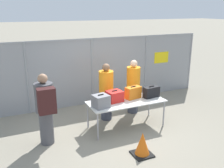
{
  "coord_description": "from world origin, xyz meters",
  "views": [
    {
      "loc": [
        -2.67,
        -5.33,
        3.04
      ],
      "look_at": [
        0.06,
        0.66,
        1.05
      ],
      "focal_mm": 40.0,
      "sensor_mm": 36.0,
      "label": 1
    }
  ],
  "objects_px": {
    "suitcase_grey": "(101,101)",
    "traveler_hooded": "(45,107)",
    "suitcase_orange": "(133,93)",
    "traffic_cone": "(142,145)",
    "suitcase_red": "(115,96)",
    "suitcase_black": "(151,92)",
    "security_worker_far": "(133,86)",
    "inspection_table": "(126,103)",
    "utility_trailer": "(118,74)",
    "security_worker_near": "(106,91)"
  },
  "relations": [
    {
      "from": "suitcase_orange",
      "to": "suitcase_red",
      "type": "bearing_deg",
      "value": -179.47
    },
    {
      "from": "security_worker_far",
      "to": "traffic_cone",
      "type": "bearing_deg",
      "value": 39.37
    },
    {
      "from": "inspection_table",
      "to": "suitcase_grey",
      "type": "relative_size",
      "value": 4.85
    },
    {
      "from": "suitcase_black",
      "to": "utility_trailer",
      "type": "height_order",
      "value": "suitcase_black"
    },
    {
      "from": "inspection_table",
      "to": "traveler_hooded",
      "type": "relative_size",
      "value": 1.19
    },
    {
      "from": "suitcase_grey",
      "to": "suitcase_orange",
      "type": "bearing_deg",
      "value": 12.66
    },
    {
      "from": "security_worker_far",
      "to": "suitcase_grey",
      "type": "bearing_deg",
      "value": 6.09
    },
    {
      "from": "security_worker_near",
      "to": "security_worker_far",
      "type": "distance_m",
      "value": 0.93
    },
    {
      "from": "security_worker_near",
      "to": "traffic_cone",
      "type": "height_order",
      "value": "security_worker_near"
    },
    {
      "from": "suitcase_grey",
      "to": "security_worker_far",
      "type": "distance_m",
      "value": 1.67
    },
    {
      "from": "suitcase_black",
      "to": "security_worker_near",
      "type": "relative_size",
      "value": 0.29
    },
    {
      "from": "security_worker_near",
      "to": "utility_trailer",
      "type": "relative_size",
      "value": 0.43
    },
    {
      "from": "suitcase_grey",
      "to": "suitcase_red",
      "type": "xyz_separation_m",
      "value": [
        0.48,
        0.23,
        -0.02
      ]
    },
    {
      "from": "suitcase_red",
      "to": "traveler_hooded",
      "type": "distance_m",
      "value": 1.79
    },
    {
      "from": "suitcase_black",
      "to": "utility_trailer",
      "type": "bearing_deg",
      "value": 77.27
    },
    {
      "from": "suitcase_grey",
      "to": "suitcase_black",
      "type": "relative_size",
      "value": 0.89
    },
    {
      "from": "inspection_table",
      "to": "suitcase_black",
      "type": "relative_size",
      "value": 4.34
    },
    {
      "from": "suitcase_orange",
      "to": "security_worker_near",
      "type": "height_order",
      "value": "security_worker_near"
    },
    {
      "from": "suitcase_red",
      "to": "security_worker_far",
      "type": "bearing_deg",
      "value": 36.09
    },
    {
      "from": "suitcase_orange",
      "to": "traffic_cone",
      "type": "bearing_deg",
      "value": -111.35
    },
    {
      "from": "suitcase_black",
      "to": "traffic_cone",
      "type": "distance_m",
      "value": 1.82
    },
    {
      "from": "suitcase_orange",
      "to": "security_worker_far",
      "type": "xyz_separation_m",
      "value": [
        0.38,
        0.67,
        -0.05
      ]
    },
    {
      "from": "inspection_table",
      "to": "utility_trailer",
      "type": "height_order",
      "value": "inspection_table"
    },
    {
      "from": "suitcase_orange",
      "to": "suitcase_black",
      "type": "bearing_deg",
      "value": -14.53
    },
    {
      "from": "suitcase_grey",
      "to": "suitcase_red",
      "type": "height_order",
      "value": "suitcase_grey"
    },
    {
      "from": "security_worker_far",
      "to": "suitcase_red",
      "type": "bearing_deg",
      "value": 9.43
    },
    {
      "from": "suitcase_red",
      "to": "suitcase_orange",
      "type": "relative_size",
      "value": 0.92
    },
    {
      "from": "inspection_table",
      "to": "suitcase_grey",
      "type": "distance_m",
      "value": 0.79
    },
    {
      "from": "suitcase_red",
      "to": "suitcase_black",
      "type": "relative_size",
      "value": 0.91
    },
    {
      "from": "suitcase_orange",
      "to": "traffic_cone",
      "type": "distance_m",
      "value": 1.7
    },
    {
      "from": "security_worker_far",
      "to": "utility_trailer",
      "type": "xyz_separation_m",
      "value": [
        1.0,
        3.14,
        -0.46
      ]
    },
    {
      "from": "suitcase_grey",
      "to": "inspection_table",
      "type": "bearing_deg",
      "value": 8.14
    },
    {
      "from": "security_worker_near",
      "to": "utility_trailer",
      "type": "xyz_separation_m",
      "value": [
        1.93,
        3.26,
        -0.47
      ]
    },
    {
      "from": "suitcase_red",
      "to": "inspection_table",
      "type": "bearing_deg",
      "value": -22.26
    },
    {
      "from": "suitcase_red",
      "to": "utility_trailer",
      "type": "xyz_separation_m",
      "value": [
        1.93,
        3.82,
        -0.5
      ]
    },
    {
      "from": "security_worker_near",
      "to": "traveler_hooded",
      "type": "bearing_deg",
      "value": 31.41
    },
    {
      "from": "suitcase_orange",
      "to": "inspection_table",
      "type": "bearing_deg",
      "value": -155.42
    },
    {
      "from": "traveler_hooded",
      "to": "security_worker_near",
      "type": "relative_size",
      "value": 1.04
    },
    {
      "from": "suitcase_grey",
      "to": "traveler_hooded",
      "type": "height_order",
      "value": "traveler_hooded"
    },
    {
      "from": "suitcase_orange",
      "to": "suitcase_black",
      "type": "distance_m",
      "value": 0.5
    },
    {
      "from": "suitcase_grey",
      "to": "suitcase_orange",
      "type": "xyz_separation_m",
      "value": [
        1.03,
        0.23,
        0.0
      ]
    },
    {
      "from": "suitcase_orange",
      "to": "security_worker_near",
      "type": "relative_size",
      "value": 0.28
    },
    {
      "from": "traffic_cone",
      "to": "security_worker_near",
      "type": "bearing_deg",
      "value": 89.36
    },
    {
      "from": "suitcase_orange",
      "to": "suitcase_black",
      "type": "relative_size",
      "value": 0.99
    },
    {
      "from": "suitcase_grey",
      "to": "security_worker_far",
      "type": "bearing_deg",
      "value": 32.74
    },
    {
      "from": "suitcase_grey",
      "to": "traveler_hooded",
      "type": "distance_m",
      "value": 1.31
    },
    {
      "from": "inspection_table",
      "to": "suitcase_orange",
      "type": "bearing_deg",
      "value": 24.58
    },
    {
      "from": "suitcase_red",
      "to": "security_worker_near",
      "type": "distance_m",
      "value": 0.56
    },
    {
      "from": "traffic_cone",
      "to": "traveler_hooded",
      "type": "bearing_deg",
      "value": 143.66
    },
    {
      "from": "suitcase_grey",
      "to": "suitcase_black",
      "type": "bearing_deg",
      "value": 3.94
    }
  ]
}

